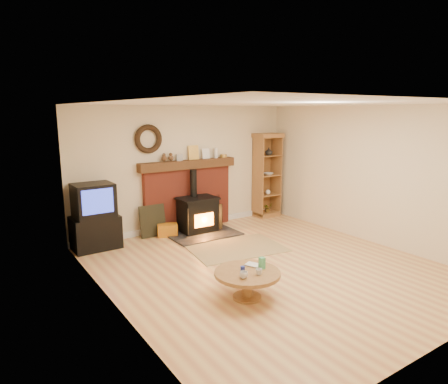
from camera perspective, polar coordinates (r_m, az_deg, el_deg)
ground at (r=6.64m, az=6.30°, el=-10.59°), size 5.50×5.50×0.00m
room_shell at (r=6.27m, az=5.96°, el=4.36°), size 5.02×5.52×2.61m
chimney_breast at (r=8.54m, az=-5.15°, el=0.04°), size 2.20×0.22×1.78m
wood_stove at (r=8.31m, az=-3.71°, el=-3.37°), size 1.40×1.00×1.30m
area_rug at (r=7.44m, az=1.78°, el=-8.00°), size 1.83×1.39×0.01m
tv_unit at (r=7.65m, az=-17.99°, el=-3.52°), size 0.84×0.60×1.21m
curio_cabinet at (r=9.56m, az=6.06°, el=2.41°), size 0.64×0.46×1.98m
firelog_box at (r=8.19m, az=-8.07°, el=-5.41°), size 0.46×0.38×0.25m
leaning_painting at (r=8.17m, az=-10.14°, el=-4.07°), size 0.54×0.14×0.64m
fire_tools at (r=8.89m, az=-0.75°, el=-4.06°), size 0.16×0.16×0.70m
coffee_table at (r=5.47m, az=3.39°, el=-11.97°), size 0.89×0.89×0.54m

